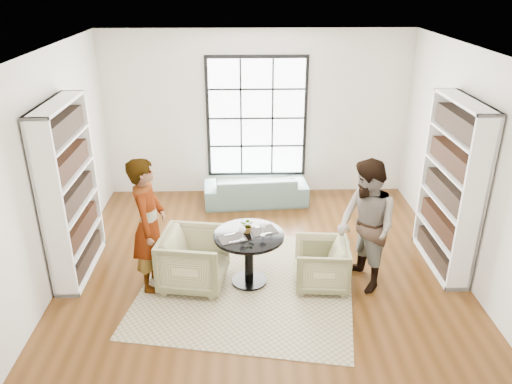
{
  "coord_description": "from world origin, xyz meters",
  "views": [
    {
      "loc": [
        -0.25,
        -5.81,
        3.88
      ],
      "look_at": [
        -0.08,
        0.4,
        1.12
      ],
      "focal_mm": 35.0,
      "sensor_mm": 36.0,
      "label": 1
    }
  ],
  "objects_px": {
    "armchair_left": "(194,260)",
    "person_right": "(366,226)",
    "flower_centerpiece": "(248,225)",
    "wine_glass_left": "(242,230)",
    "wine_glass_right": "(263,226)",
    "pedestal_table": "(249,248)",
    "person_left": "(149,225)",
    "armchair_right": "(321,265)",
    "sofa": "(256,189)"
  },
  "relations": [
    {
      "from": "armchair_left",
      "to": "person_right",
      "type": "xyz_separation_m",
      "value": [
        2.23,
        -0.07,
        0.5
      ]
    },
    {
      "from": "flower_centerpiece",
      "to": "person_right",
      "type": "bearing_deg",
      "value": -5.56
    },
    {
      "from": "person_right",
      "to": "wine_glass_left",
      "type": "distance_m",
      "value": 1.59
    },
    {
      "from": "person_right",
      "to": "wine_glass_right",
      "type": "bearing_deg",
      "value": -110.77
    },
    {
      "from": "armchair_left",
      "to": "person_right",
      "type": "bearing_deg",
      "value": -82.77
    },
    {
      "from": "wine_glass_right",
      "to": "pedestal_table",
      "type": "bearing_deg",
      "value": 169.16
    },
    {
      "from": "person_right",
      "to": "flower_centerpiece",
      "type": "bearing_deg",
      "value": -113.83
    },
    {
      "from": "person_left",
      "to": "wine_glass_right",
      "type": "height_order",
      "value": "person_left"
    },
    {
      "from": "wine_glass_right",
      "to": "flower_centerpiece",
      "type": "xyz_separation_m",
      "value": [
        -0.19,
        0.09,
        -0.04
      ]
    },
    {
      "from": "armchair_left",
      "to": "armchair_right",
      "type": "bearing_deg",
      "value": -83.35
    },
    {
      "from": "sofa",
      "to": "pedestal_table",
      "type": "bearing_deg",
      "value": 82.04
    },
    {
      "from": "armchair_left",
      "to": "wine_glass_right",
      "type": "distance_m",
      "value": 1.04
    },
    {
      "from": "flower_centerpiece",
      "to": "wine_glass_left",
      "type": "bearing_deg",
      "value": -109.98
    },
    {
      "from": "armchair_right",
      "to": "person_right",
      "type": "bearing_deg",
      "value": 94.62
    },
    {
      "from": "sofa",
      "to": "wine_glass_right",
      "type": "xyz_separation_m",
      "value": [
        0.02,
        -2.59,
        0.61
      ]
    },
    {
      "from": "armchair_left",
      "to": "pedestal_table",
      "type": "bearing_deg",
      "value": -79.18
    },
    {
      "from": "armchair_right",
      "to": "wine_glass_left",
      "type": "xyz_separation_m",
      "value": [
        -1.04,
        -0.04,
        0.56
      ]
    },
    {
      "from": "sofa",
      "to": "wine_glass_right",
      "type": "height_order",
      "value": "wine_glass_right"
    },
    {
      "from": "pedestal_table",
      "to": "person_right",
      "type": "xyz_separation_m",
      "value": [
        1.5,
        -0.09,
        0.35
      ]
    },
    {
      "from": "sofa",
      "to": "armchair_right",
      "type": "distance_m",
      "value": 2.76
    },
    {
      "from": "person_left",
      "to": "wine_glass_left",
      "type": "bearing_deg",
      "value": -93.01
    },
    {
      "from": "sofa",
      "to": "wine_glass_left",
      "type": "bearing_deg",
      "value": 80.48
    },
    {
      "from": "person_left",
      "to": "person_right",
      "type": "height_order",
      "value": "person_left"
    },
    {
      "from": "sofa",
      "to": "person_left",
      "type": "xyz_separation_m",
      "value": [
        -1.44,
        -2.58,
        0.64
      ]
    },
    {
      "from": "sofa",
      "to": "armchair_right",
      "type": "relative_size",
      "value": 2.61
    },
    {
      "from": "sofa",
      "to": "wine_glass_left",
      "type": "relative_size",
      "value": 9.43
    },
    {
      "from": "sofa",
      "to": "flower_centerpiece",
      "type": "bearing_deg",
      "value": 81.68
    },
    {
      "from": "sofa",
      "to": "wine_glass_left",
      "type": "height_order",
      "value": "wine_glass_left"
    },
    {
      "from": "wine_glass_left",
      "to": "armchair_right",
      "type": "bearing_deg",
      "value": 2.48
    },
    {
      "from": "pedestal_table",
      "to": "sofa",
      "type": "bearing_deg",
      "value": 86.45
    },
    {
      "from": "wine_glass_right",
      "to": "sofa",
      "type": "bearing_deg",
      "value": 90.49
    },
    {
      "from": "pedestal_table",
      "to": "armchair_left",
      "type": "relative_size",
      "value": 1.1
    },
    {
      "from": "sofa",
      "to": "person_right",
      "type": "xyz_separation_m",
      "value": [
        1.35,
        -2.65,
        0.62
      ]
    },
    {
      "from": "pedestal_table",
      "to": "armchair_right",
      "type": "relative_size",
      "value": 1.31
    },
    {
      "from": "armchair_right",
      "to": "flower_centerpiece",
      "type": "relative_size",
      "value": 3.44
    },
    {
      "from": "wine_glass_left",
      "to": "flower_centerpiece",
      "type": "xyz_separation_m",
      "value": [
        0.07,
        0.19,
        -0.04
      ]
    },
    {
      "from": "sofa",
      "to": "wine_glass_left",
      "type": "xyz_separation_m",
      "value": [
        -0.24,
        -2.69,
        0.61
      ]
    },
    {
      "from": "armchair_right",
      "to": "wine_glass_left",
      "type": "distance_m",
      "value": 1.18
    },
    {
      "from": "person_left",
      "to": "sofa",
      "type": "bearing_deg",
      "value": -26.7
    },
    {
      "from": "pedestal_table",
      "to": "armchair_left",
      "type": "bearing_deg",
      "value": -178.19
    },
    {
      "from": "armchair_right",
      "to": "wine_glass_left",
      "type": "height_order",
      "value": "wine_glass_left"
    },
    {
      "from": "pedestal_table",
      "to": "armchair_right",
      "type": "height_order",
      "value": "pedestal_table"
    },
    {
      "from": "pedestal_table",
      "to": "wine_glass_right",
      "type": "height_order",
      "value": "wine_glass_right"
    },
    {
      "from": "person_left",
      "to": "flower_centerpiece",
      "type": "xyz_separation_m",
      "value": [
        1.27,
        0.08,
        -0.07
      ]
    },
    {
      "from": "wine_glass_left",
      "to": "wine_glass_right",
      "type": "height_order",
      "value": "wine_glass_left"
    },
    {
      "from": "armchair_left",
      "to": "wine_glass_left",
      "type": "height_order",
      "value": "wine_glass_left"
    },
    {
      "from": "armchair_left",
      "to": "wine_glass_left",
      "type": "distance_m",
      "value": 0.82
    },
    {
      "from": "pedestal_table",
      "to": "sofa",
      "type": "relative_size",
      "value": 0.5
    },
    {
      "from": "sofa",
      "to": "person_left",
      "type": "bearing_deg",
      "value": 56.44
    },
    {
      "from": "wine_glass_left",
      "to": "flower_centerpiece",
      "type": "bearing_deg",
      "value": 70.02
    }
  ]
}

